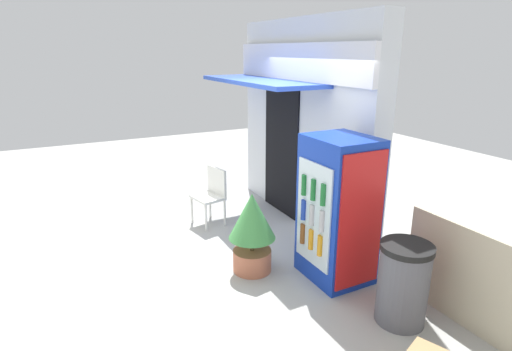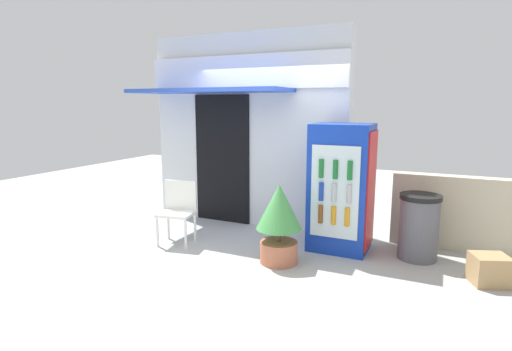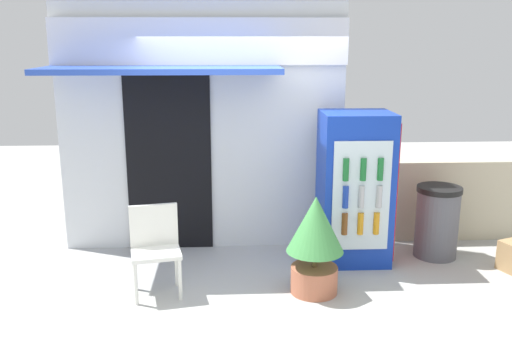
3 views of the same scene
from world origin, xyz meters
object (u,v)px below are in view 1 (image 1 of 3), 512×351
at_px(drink_cooler, 338,210).
at_px(plastic_chair, 212,192).
at_px(potted_plant_near_shop, 252,227).
at_px(trash_bin, 403,283).

relative_size(drink_cooler, plastic_chair, 1.93).
height_order(potted_plant_near_shop, trash_bin, potted_plant_near_shop).
bearing_deg(drink_cooler, trash_bin, 3.42).
distance_m(drink_cooler, plastic_chair, 2.29).
xyz_separation_m(drink_cooler, trash_bin, (0.99, 0.06, -0.43)).
height_order(plastic_chair, trash_bin, plastic_chair).
relative_size(drink_cooler, trash_bin, 2.03).
bearing_deg(plastic_chair, trash_bin, 14.00).
bearing_deg(drink_cooler, plastic_chair, -161.39).
relative_size(drink_cooler, potted_plant_near_shop, 1.70).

